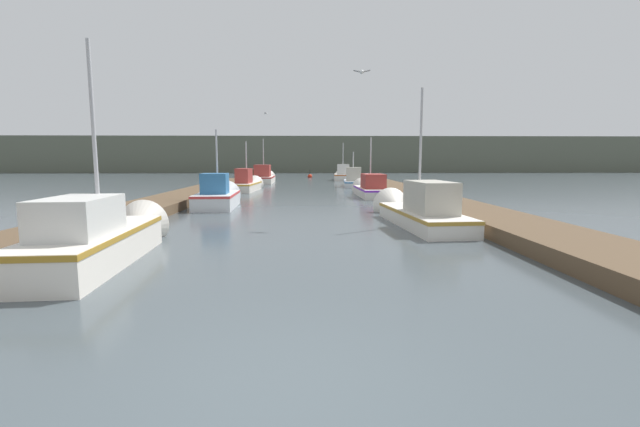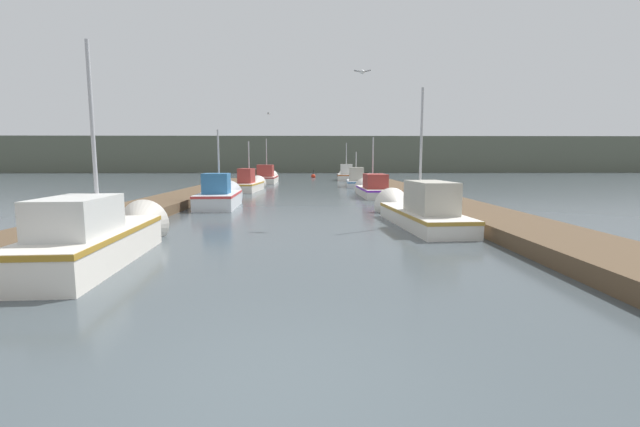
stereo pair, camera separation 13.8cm
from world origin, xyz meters
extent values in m
plane|color=#424C51|center=(0.00, 0.00, 0.00)|extent=(200.00, 200.00, 0.00)
cube|color=brown|center=(-6.12, 16.00, 0.19)|extent=(2.30, 40.00, 0.38)
cube|color=brown|center=(6.12, 16.00, 0.19)|extent=(2.30, 40.00, 0.38)
cube|color=#565B4C|center=(0.00, 71.55, 2.86)|extent=(120.00, 16.00, 5.72)
cube|color=silver|center=(-4.08, 4.86, 0.35)|extent=(1.68, 4.58, 0.70)
cube|color=#A67A26|center=(-4.08, 4.86, 0.64)|extent=(1.71, 4.61, 0.10)
cone|color=silver|center=(-4.25, 7.57, 0.35)|extent=(1.39, 1.01, 1.34)
cube|color=silver|center=(-4.05, 4.30, 1.06)|extent=(1.19, 1.87, 0.71)
cylinder|color=#B2B2B7|center=(-4.10, 5.20, 2.58)|extent=(0.08, 0.08, 3.76)
cube|color=silver|center=(3.85, 9.63, 0.26)|extent=(1.88, 5.20, 0.51)
cube|color=#B28631|center=(3.85, 9.63, 0.45)|extent=(1.91, 5.24, 0.10)
cone|color=silver|center=(3.61, 12.82, 0.26)|extent=(1.53, 1.40, 1.43)
cube|color=#B2AD9E|center=(3.89, 8.99, 0.98)|extent=(1.21, 2.11, 0.94)
cylinder|color=#B2B2B7|center=(3.82, 10.01, 2.43)|extent=(0.08, 0.08, 3.83)
cube|color=silver|center=(-3.75, 15.07, 0.33)|extent=(1.74, 3.67, 0.65)
cube|color=#D33E3E|center=(-3.75, 15.07, 0.59)|extent=(1.77, 3.70, 0.10)
cone|color=silver|center=(-3.85, 17.29, 0.33)|extent=(1.54, 0.91, 1.50)
cube|color=#2D6699|center=(-3.73, 14.61, 1.08)|extent=(1.12, 1.14, 0.86)
cylinder|color=#B2B2B7|center=(-3.76, 15.34, 2.02)|extent=(0.08, 0.08, 2.74)
cube|color=silver|center=(3.85, 20.52, 0.26)|extent=(1.49, 4.70, 0.51)
cube|color=purple|center=(3.85, 20.52, 0.45)|extent=(1.53, 4.73, 0.10)
cone|color=silver|center=(3.80, 23.44, 0.26)|extent=(1.37, 1.19, 1.35)
cube|color=#99332D|center=(3.86, 19.94, 0.91)|extent=(1.17, 1.95, 0.79)
cylinder|color=#B2B2B7|center=(3.84, 20.87, 1.93)|extent=(0.08, 0.08, 2.84)
cube|color=silver|center=(-3.89, 24.87, 0.28)|extent=(1.62, 4.42, 0.57)
cube|color=gold|center=(-3.89, 24.87, 0.51)|extent=(1.65, 4.45, 0.10)
cone|color=silver|center=(-3.71, 27.60, 0.28)|extent=(1.35, 1.20, 1.28)
cube|color=#99332D|center=(-3.92, 24.33, 1.04)|extent=(0.96, 1.62, 0.95)
cylinder|color=#B2B2B7|center=(-3.86, 25.20, 1.93)|extent=(0.08, 0.08, 2.73)
cube|color=silver|center=(3.79, 29.55, 0.23)|extent=(1.67, 4.33, 0.46)
cube|color=#28659E|center=(3.79, 29.55, 0.40)|extent=(1.70, 4.37, 0.10)
cone|color=silver|center=(3.96, 32.12, 0.23)|extent=(1.37, 0.97, 1.32)
cube|color=#B2AD9E|center=(3.75, 29.02, 0.98)|extent=(1.17, 1.35, 1.04)
cylinder|color=#B2B2B7|center=(3.81, 29.87, 1.57)|extent=(0.08, 0.08, 2.22)
cube|color=silver|center=(-3.69, 34.47, 0.30)|extent=(1.76, 4.72, 0.61)
cube|color=maroon|center=(-3.69, 34.47, 0.55)|extent=(1.79, 4.75, 0.10)
cone|color=silver|center=(-3.68, 37.36, 0.30)|extent=(1.66, 1.06, 1.65)
cube|color=#99332D|center=(-3.69, 33.88, 1.12)|extent=(1.33, 1.88, 1.02)
cylinder|color=#B2B2B7|center=(-3.69, 34.82, 2.26)|extent=(0.08, 0.08, 3.30)
cube|color=silver|center=(3.82, 39.38, 0.31)|extent=(1.93, 3.81, 0.62)
cube|color=#AF501B|center=(3.82, 39.38, 0.56)|extent=(1.96, 3.84, 0.10)
cone|color=silver|center=(3.94, 41.58, 0.31)|extent=(1.68, 0.79, 1.64)
cube|color=silver|center=(3.79, 38.91, 1.12)|extent=(1.23, 1.21, 1.00)
cylinder|color=#B2B2B7|center=(3.83, 39.65, 2.18)|extent=(0.08, 0.08, 3.13)
cylinder|color=#473523|center=(-5.08, 38.78, 0.57)|extent=(0.27, 0.27, 1.14)
cylinder|color=silver|center=(-5.08, 38.78, 1.16)|extent=(0.31, 0.31, 0.04)
cylinder|color=#473523|center=(4.90, 29.95, 0.49)|extent=(0.29, 0.29, 0.98)
cylinder|color=silver|center=(4.90, 29.95, 1.00)|extent=(0.33, 0.33, 0.04)
sphere|color=red|center=(0.53, 46.06, 0.14)|extent=(0.51, 0.51, 0.51)
cylinder|color=black|center=(0.53, 46.06, 0.65)|extent=(0.06, 0.06, 0.50)
ellipsoid|color=white|center=(1.99, 10.69, 4.94)|extent=(0.16, 0.29, 0.12)
cube|color=gray|center=(1.86, 10.70, 4.96)|extent=(0.28, 0.14, 0.07)
cube|color=gray|center=(2.13, 10.67, 4.96)|extent=(0.28, 0.14, 0.07)
ellipsoid|color=white|center=(-2.86, 28.92, 5.49)|extent=(0.29, 0.15, 0.12)
cube|color=gray|center=(-2.87, 28.78, 5.51)|extent=(0.13, 0.28, 0.07)
cube|color=gray|center=(-2.86, 29.05, 5.51)|extent=(0.13, 0.28, 0.07)
camera|label=1|loc=(0.19, -3.67, 2.11)|focal=24.00mm
camera|label=2|loc=(0.33, -3.67, 2.11)|focal=24.00mm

